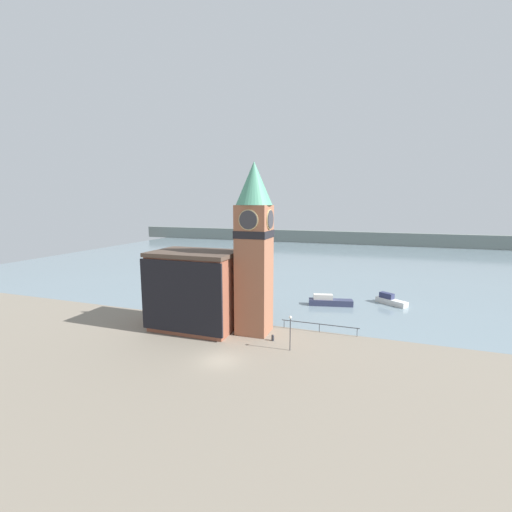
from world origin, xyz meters
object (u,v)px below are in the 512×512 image
at_px(boat_far, 390,300).
at_px(mooring_bollard_near, 273,337).
at_px(boat_near, 329,301).
at_px(pier_building, 195,290).
at_px(clock_tower, 254,244).
at_px(lamp_post, 290,326).

xyz_separation_m(boat_far, mooring_bollard_near, (-13.77, -20.70, -0.22)).
xyz_separation_m(boat_near, boat_far, (9.30, 3.96, -0.04)).
distance_m(pier_building, boat_near, 22.45).
relative_size(pier_building, mooring_bollard_near, 14.49).
height_order(clock_tower, mooring_bollard_near, clock_tower).
relative_size(clock_tower, pier_building, 1.92).
bearing_deg(pier_building, boat_far, 38.78).
xyz_separation_m(clock_tower, boat_near, (7.51, 14.77, -10.55)).
height_order(clock_tower, boat_far, clock_tower).
bearing_deg(mooring_bollard_near, boat_near, 75.02).
distance_m(clock_tower, boat_far, 27.30).
height_order(pier_building, lamp_post, pier_building).
bearing_deg(pier_building, lamp_post, -12.23).
relative_size(mooring_bollard_near, lamp_post, 0.19).
bearing_deg(clock_tower, mooring_bollard_near, -32.87).
bearing_deg(clock_tower, boat_near, 63.04).
bearing_deg(boat_far, boat_near, -122.33).
height_order(boat_near, lamp_post, lamp_post).
xyz_separation_m(pier_building, lamp_post, (13.40, -2.90, -2.30)).
height_order(boat_near, boat_far, boat_near).
bearing_deg(boat_far, lamp_post, -81.69).
relative_size(boat_near, lamp_post, 1.77).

